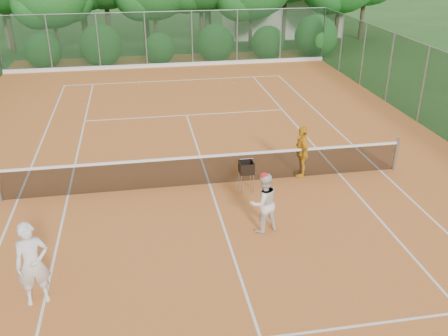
# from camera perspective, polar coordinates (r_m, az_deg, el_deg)

# --- Properties ---
(ground) EXTENTS (120.00, 120.00, 0.00)m
(ground) POSITION_cam_1_polar(r_m,az_deg,el_deg) (14.98, -1.66, -1.95)
(ground) COLOR #244C1B
(ground) RESTS_ON ground
(clay_court) EXTENTS (18.00, 36.00, 0.02)m
(clay_court) POSITION_cam_1_polar(r_m,az_deg,el_deg) (14.97, -1.67, -1.92)
(clay_court) COLOR #CA702E
(clay_court) RESTS_ON ground
(club_building) EXTENTS (8.00, 5.00, 3.00)m
(club_building) POSITION_cam_1_polar(r_m,az_deg,el_deg) (39.12, 6.51, 17.21)
(club_building) COLOR beige
(club_building) RESTS_ON ground
(tennis_net) EXTENTS (11.97, 0.10, 1.10)m
(tennis_net) POSITION_cam_1_polar(r_m,az_deg,el_deg) (14.74, -1.69, -0.11)
(tennis_net) COLOR gray
(tennis_net) RESTS_ON clay_court
(player_white) EXTENTS (0.75, 0.59, 1.81)m
(player_white) POSITION_cam_1_polar(r_m,az_deg,el_deg) (10.71, -21.03, -10.20)
(player_white) COLOR white
(player_white) RESTS_ON clay_court
(player_center_grp) EXTENTS (0.90, 0.78, 1.61)m
(player_center_grp) POSITION_cam_1_polar(r_m,az_deg,el_deg) (12.38, 4.52, -3.96)
(player_center_grp) COLOR white
(player_center_grp) RESTS_ON clay_court
(player_yellow) EXTENTS (0.40, 0.95, 1.62)m
(player_yellow) POSITION_cam_1_polar(r_m,az_deg,el_deg) (15.39, 8.86, 1.92)
(player_yellow) COLOR gold
(player_yellow) RESTS_ON clay_court
(ball_hopper) EXTENTS (0.40, 0.40, 0.91)m
(ball_hopper) POSITION_cam_1_polar(r_m,az_deg,el_deg) (14.32, 2.57, -0.00)
(ball_hopper) COLOR gray
(ball_hopper) RESTS_ON clay_court
(stray_ball_a) EXTENTS (0.07, 0.07, 0.07)m
(stray_ball_a) POSITION_cam_1_polar(r_m,az_deg,el_deg) (25.53, -9.67, 9.44)
(stray_ball_a) COLOR #CFD130
(stray_ball_a) RESTS_ON clay_court
(stray_ball_b) EXTENTS (0.07, 0.07, 0.07)m
(stray_ball_b) POSITION_cam_1_polar(r_m,az_deg,el_deg) (25.36, -0.52, 9.69)
(stray_ball_b) COLOR #C9D531
(stray_ball_b) RESTS_ON clay_court
(stray_ball_c) EXTENTS (0.07, 0.07, 0.07)m
(stray_ball_c) POSITION_cam_1_polar(r_m,az_deg,el_deg) (25.33, 1.08, 9.67)
(stray_ball_c) COLOR #EFF038
(stray_ball_c) RESTS_ON clay_court
(court_markings) EXTENTS (11.03, 23.83, 0.01)m
(court_markings) POSITION_cam_1_polar(r_m,az_deg,el_deg) (14.97, -1.67, -1.87)
(court_markings) COLOR white
(court_markings) RESTS_ON clay_court
(fence_back) EXTENTS (18.07, 0.07, 3.00)m
(fence_back) POSITION_cam_1_polar(r_m,az_deg,el_deg) (28.75, -6.29, 14.40)
(fence_back) COLOR #19381E
(fence_back) RESTS_ON clay_court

